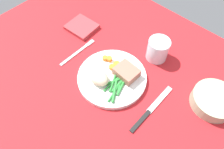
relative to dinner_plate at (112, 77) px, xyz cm
name	(u,v)px	position (x,y,z in cm)	size (l,w,h in cm)	color
dining_table	(114,86)	(2.13, -1.11, -1.80)	(120.00, 90.00, 2.00)	red
dinner_plate	(112,77)	(0.00, 0.00, 0.00)	(23.51, 23.51, 1.60)	white
meat_portion	(126,72)	(3.17, 3.70, 2.34)	(7.48, 6.23, 3.08)	#A86B56
mashed_potatoes	(98,77)	(-2.12, -4.23, 2.84)	(7.76, 5.27, 4.09)	beige
carrot_slices	(111,62)	(-3.82, 3.77, 1.41)	(6.93, 4.25, 1.29)	orange
green_beans	(116,86)	(3.78, -1.99, 1.20)	(7.03, 11.40, 0.89)	#2D8C38
fork	(78,52)	(-17.42, -0.26, -0.60)	(1.44, 16.60, 0.40)	silver
knife	(151,110)	(16.79, -0.29, -0.60)	(1.70, 20.50, 0.64)	black
water_glass	(157,51)	(5.30, 18.21, 2.63)	(7.62, 7.62, 8.09)	silver
salad_bowl	(214,100)	(29.64, 14.70, 1.52)	(13.84, 13.84, 4.12)	#99B28C
napkin	(82,27)	(-25.86, 9.72, -0.04)	(11.19, 10.05, 1.51)	#B2383D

